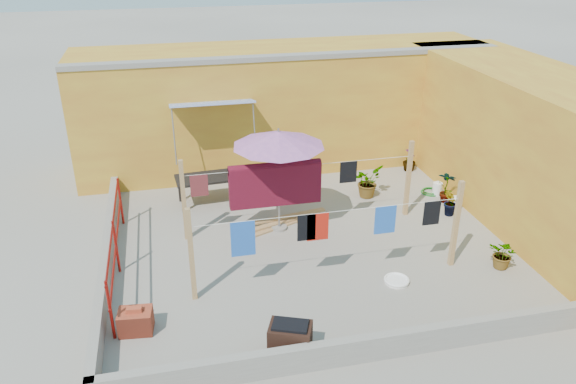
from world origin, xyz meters
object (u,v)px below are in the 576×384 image
Objects in this scene: green_hose at (431,192)px; outdoor_table at (207,179)px; white_basin at (397,280)px; brazier at (290,339)px; patio_umbrella at (279,140)px; plant_back_a at (367,181)px; water_jug_a at (455,204)px; brick_stack at (136,321)px; water_jug_b at (437,189)px.

outdoor_table is at bearing 173.14° from green_hose.
brazier is at bearing -148.62° from white_basin.
green_hose is (4.77, 4.94, -0.25)m from brazier.
plant_back_a is at bearing 25.22° from patio_umbrella.
water_jug_a is at bearing -84.87° from green_hose.
outdoor_table is 3.97× the size of water_jug_a.
brick_stack is 7.73m from water_jug_a.
outdoor_table is at bearing 171.81° from water_jug_b.
outdoor_table is 2.00× the size of brazier.
water_jug_b is (-0.00, 0.89, -0.01)m from water_jug_a.
green_hose is 0.62× the size of plant_back_a.
plant_back_a reaches higher than water_jug_a.
brazier reaches higher than white_basin.
patio_umbrella is 1.52× the size of outdoor_table.
water_jug_b is (2.48, 3.35, 0.12)m from white_basin.
water_jug_b is 1.78m from plant_back_a.
white_basin is 1.30× the size of water_jug_b.
water_jug_a is 2.13m from plant_back_a.
patio_umbrella is at bearing 124.13° from white_basin.
green_hose is at bearing 13.32° from patio_umbrella.
white_basin is at bearing -101.52° from plant_back_a.
green_hose is (-0.09, 1.03, -0.14)m from water_jug_a.
brazier is at bearing -82.77° from outdoor_table.
brazier is at bearing -99.66° from patio_umbrella.
brick_stack is at bearing -152.77° from water_jug_b.
brazier reaches higher than water_jug_b.
outdoor_table reaches higher than water_jug_a.
brazier is 1.59× the size of white_basin.
brick_stack is 8.10m from water_jug_b.
plant_back_a reaches higher than water_jug_b.
water_jug_a is (4.86, 3.91, -0.11)m from brazier.
patio_umbrella is 4.85× the size of white_basin.
water_jug_a is (2.48, 2.46, 0.13)m from white_basin.
brazier is (0.71, -5.60, -0.34)m from outdoor_table.
patio_umbrella is 4.61m from water_jug_a.
green_hose is at bearing -6.86° from outdoor_table.
brazier is at bearing -133.99° from green_hose.
water_jug_b is (7.20, 3.70, -0.04)m from brick_stack.
water_jug_b is (5.57, -0.80, -0.46)m from outdoor_table.
water_jug_b is at bearing -8.19° from outdoor_table.
green_hose is at bearing 95.13° from water_jug_a.
outdoor_table is at bearing 163.14° from water_jug_a.
brick_stack is 1.51× the size of water_jug_a.
water_jug_b is 0.21m from green_hose.
patio_umbrella reaches higher than white_basin.
plant_back_a reaches higher than brazier.
outdoor_table is at bearing 70.16° from brick_stack.
brick_stack is 1.19× the size of green_hose.
outdoor_table is 3.88m from plant_back_a.
brazier is at bearing -135.37° from water_jug_b.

